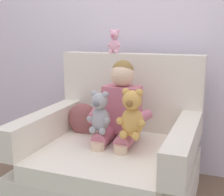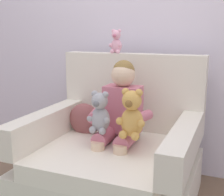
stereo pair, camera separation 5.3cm
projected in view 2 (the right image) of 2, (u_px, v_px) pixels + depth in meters
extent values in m
cube|color=silver|center=(144.00, 20.00, 2.56)|extent=(6.00, 0.10, 2.60)
cube|color=silver|center=(112.00, 181.00, 2.15)|extent=(1.14, 1.01, 0.31)
cube|color=white|center=(108.00, 157.00, 2.05)|extent=(0.86, 0.87, 0.12)
cube|color=silver|center=(132.00, 91.00, 2.43)|extent=(1.14, 0.14, 0.61)
cube|color=silver|center=(45.00, 126.00, 2.20)|extent=(0.14, 0.87, 0.21)
cube|color=silver|center=(183.00, 145.00, 1.83)|extent=(0.14, 0.87, 0.21)
cube|color=#C66B7F|center=(123.00, 109.00, 2.18)|extent=(0.26, 0.16, 0.34)
sphere|color=beige|center=(123.00, 75.00, 2.13)|extent=(0.17, 0.17, 0.17)
sphere|color=olive|center=(124.00, 71.00, 2.13)|extent=(0.16, 0.16, 0.16)
cylinder|color=#C66B7F|center=(106.00, 136.00, 2.13)|extent=(0.11, 0.26, 0.11)
cylinder|color=beige|center=(98.00, 163.00, 2.04)|extent=(0.09, 0.09, 0.30)
cylinder|color=#C66B7F|center=(127.00, 139.00, 2.07)|extent=(0.11, 0.26, 0.11)
cylinder|color=beige|center=(120.00, 166.00, 1.99)|extent=(0.09, 0.09, 0.30)
cylinder|color=#C66B7F|center=(96.00, 114.00, 2.14)|extent=(0.13, 0.27, 0.07)
cylinder|color=#C66B7F|center=(139.00, 119.00, 2.02)|extent=(0.13, 0.27, 0.07)
ellipsoid|color=gold|center=(132.00, 122.00, 1.93)|extent=(0.15, 0.12, 0.19)
sphere|color=gold|center=(132.00, 100.00, 1.89)|extent=(0.12, 0.12, 0.12)
sphere|color=brown|center=(129.00, 104.00, 1.84)|extent=(0.05, 0.05, 0.05)
sphere|color=gold|center=(126.00, 92.00, 1.90)|extent=(0.05, 0.05, 0.05)
sphere|color=gold|center=(120.00, 121.00, 1.92)|extent=(0.05, 0.05, 0.05)
sphere|color=gold|center=(123.00, 135.00, 1.91)|extent=(0.05, 0.05, 0.05)
sphere|color=gold|center=(139.00, 93.00, 1.87)|extent=(0.05, 0.05, 0.05)
sphere|color=gold|center=(141.00, 124.00, 1.87)|extent=(0.05, 0.05, 0.05)
sphere|color=gold|center=(135.00, 136.00, 1.88)|extent=(0.05, 0.05, 0.05)
ellipsoid|color=#9E9EA3|center=(100.00, 119.00, 2.03)|extent=(0.13, 0.11, 0.17)
sphere|color=#9E9EA3|center=(100.00, 101.00, 1.99)|extent=(0.11, 0.11, 0.11)
sphere|color=slate|center=(96.00, 104.00, 1.95)|extent=(0.04, 0.04, 0.04)
sphere|color=#9E9EA3|center=(95.00, 94.00, 2.00)|extent=(0.04, 0.04, 0.04)
sphere|color=#9E9EA3|center=(90.00, 118.00, 2.02)|extent=(0.04, 0.04, 0.04)
sphere|color=#9E9EA3|center=(93.00, 130.00, 2.01)|extent=(0.05, 0.05, 0.05)
sphere|color=#9E9EA3|center=(105.00, 95.00, 1.97)|extent=(0.04, 0.04, 0.04)
sphere|color=#9E9EA3|center=(107.00, 120.00, 1.98)|extent=(0.04, 0.04, 0.04)
sphere|color=#9E9EA3|center=(102.00, 131.00, 1.99)|extent=(0.05, 0.05, 0.05)
ellipsoid|color=#EAA8BC|center=(116.00, 46.00, 2.40)|extent=(0.09, 0.07, 0.11)
sphere|color=#EAA8BC|center=(116.00, 35.00, 2.37)|extent=(0.07, 0.07, 0.07)
sphere|color=#CC6684|center=(115.00, 36.00, 2.35)|extent=(0.03, 0.03, 0.03)
sphere|color=#EAA8BC|center=(113.00, 31.00, 2.38)|extent=(0.03, 0.03, 0.03)
sphere|color=#EAA8BC|center=(111.00, 45.00, 2.39)|extent=(0.03, 0.03, 0.03)
sphere|color=#EAA8BC|center=(112.00, 51.00, 2.39)|extent=(0.03, 0.03, 0.03)
sphere|color=#EAA8BC|center=(119.00, 31.00, 2.36)|extent=(0.03, 0.03, 0.03)
sphere|color=#EAA8BC|center=(120.00, 45.00, 2.36)|extent=(0.03, 0.03, 0.03)
sphere|color=#EAA8BC|center=(118.00, 51.00, 2.37)|extent=(0.03, 0.03, 0.03)
ellipsoid|color=#8C4C4C|center=(85.00, 120.00, 2.36)|extent=(0.26, 0.12, 0.26)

